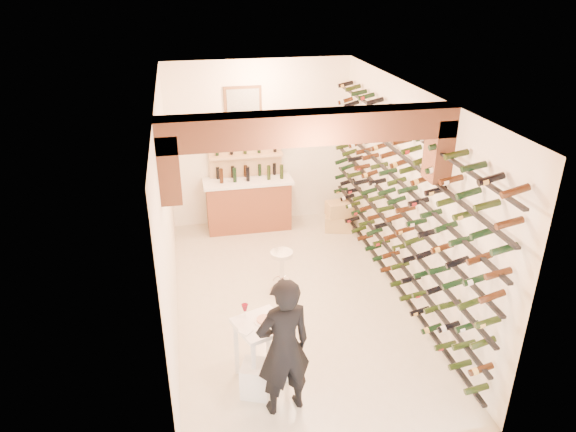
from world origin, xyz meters
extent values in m
plane|color=beige|center=(0.00, 0.00, 0.00)|extent=(6.00, 6.00, 0.00)
cube|color=white|center=(0.00, 3.00, 1.60)|extent=(3.50, 0.02, 3.20)
cube|color=white|center=(0.00, -3.00, 1.60)|extent=(3.50, 0.02, 3.20)
cube|color=white|center=(-1.75, 0.00, 1.60)|extent=(0.02, 6.00, 3.20)
cube|color=white|center=(1.75, 0.00, 1.60)|extent=(0.02, 6.00, 3.20)
cube|color=#AA5E3C|center=(0.00, 0.00, 3.20)|extent=(3.50, 6.00, 0.02)
cube|color=brown|center=(0.00, -1.00, 3.02)|extent=(3.50, 0.35, 0.36)
cube|color=brown|center=(-1.63, -1.00, 2.65)|extent=(0.24, 0.35, 0.80)
cube|color=brown|center=(1.63, -1.00, 2.65)|extent=(0.24, 0.35, 0.80)
cube|color=black|center=(1.59, 0.00, 0.25)|extent=(0.06, 5.70, 0.03)
cube|color=black|center=(1.59, 0.00, 0.65)|extent=(0.06, 5.70, 0.03)
cube|color=black|center=(1.59, 0.00, 1.05)|extent=(0.06, 5.70, 0.03)
cube|color=black|center=(1.59, 0.00, 1.45)|extent=(0.06, 5.70, 0.03)
cube|color=black|center=(1.59, 0.00, 1.85)|extent=(0.06, 5.70, 0.03)
cube|color=black|center=(1.59, 0.00, 2.25)|extent=(0.06, 5.70, 0.03)
cube|color=black|center=(1.59, 0.00, 2.65)|extent=(0.06, 5.70, 0.03)
cube|color=brown|center=(-0.30, 2.65, 0.48)|extent=(1.60, 0.55, 0.96)
cube|color=white|center=(-0.30, 2.65, 0.98)|extent=(1.70, 0.62, 0.05)
cube|color=tan|center=(-0.30, 2.92, 1.00)|extent=(1.40, 0.10, 2.00)
cube|color=tan|center=(-0.30, 2.82, 0.45)|extent=(1.40, 0.28, 0.04)
cube|color=tan|center=(-0.30, 2.82, 0.95)|extent=(1.40, 0.28, 0.04)
cube|color=tan|center=(-0.30, 2.82, 1.45)|extent=(1.40, 0.28, 0.04)
cube|color=tan|center=(-0.30, 2.82, 1.95)|extent=(1.40, 0.28, 0.04)
cube|color=brown|center=(-0.30, 2.97, 2.45)|extent=(0.70, 0.04, 0.55)
cube|color=#99998C|center=(-0.30, 2.94, 2.45)|extent=(0.60, 0.01, 0.45)
cube|color=white|center=(-0.73, -1.60, 0.80)|extent=(0.73, 0.73, 0.05)
cube|color=white|center=(-0.86, -1.89, 0.38)|extent=(0.05, 0.05, 0.77)
cube|color=white|center=(-0.43, -1.73, 0.38)|extent=(0.05, 0.05, 0.77)
cube|color=white|center=(-1.02, -1.46, 0.38)|extent=(0.05, 0.05, 0.77)
cube|color=white|center=(-0.59, -1.30, 0.38)|extent=(0.05, 0.05, 0.77)
cylinder|color=white|center=(-0.67, -1.57, 0.83)|extent=(0.26, 0.26, 0.02)
cylinder|color=#BF7266|center=(-0.67, -1.57, 0.85)|extent=(0.20, 0.20, 0.02)
cube|color=white|center=(-0.92, -1.73, 0.83)|extent=(0.18, 0.18, 0.02)
cylinder|color=white|center=(-0.89, -1.43, 0.83)|extent=(0.08, 0.08, 0.00)
cylinder|color=white|center=(-0.89, -1.43, 0.88)|extent=(0.01, 0.01, 0.10)
cone|color=#530715|center=(-0.89, -1.43, 0.95)|extent=(0.08, 0.08, 0.09)
cube|color=white|center=(-0.83, -1.85, 0.21)|extent=(0.43, 0.43, 0.42)
imported|color=black|center=(-0.55, -2.15, 0.87)|extent=(0.71, 0.54, 1.74)
cylinder|color=silver|center=(-0.11, 0.26, 0.01)|extent=(0.37, 0.37, 0.03)
cylinder|color=silver|center=(-0.11, 0.26, 0.34)|extent=(0.07, 0.07, 0.65)
cylinder|color=silver|center=(-0.11, 0.26, 0.69)|extent=(0.35, 0.35, 0.06)
torus|color=silver|center=(-0.11, 0.26, 0.20)|extent=(0.28, 0.28, 0.02)
cube|color=tan|center=(1.40, 2.20, 0.16)|extent=(0.60, 0.49, 0.31)
cube|color=tan|center=(1.40, 2.20, 0.45)|extent=(0.50, 0.37, 0.28)
camera|label=1|loc=(-1.45, -6.74, 4.66)|focal=33.03mm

